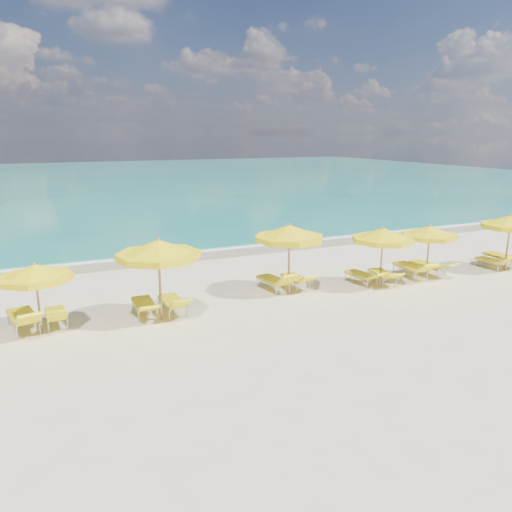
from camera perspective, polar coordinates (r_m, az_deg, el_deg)
name	(u,v)px	position (r m, az deg, el deg)	size (l,w,h in m)	color
ground_plane	(274,300)	(17.14, 2.08, -5.00)	(120.00, 120.00, 0.00)	beige
ocean	(95,181)	(63.16, -17.94, 8.19)	(120.00, 80.00, 0.30)	#147462
wet_sand_band	(204,253)	(23.73, -5.91, 0.30)	(120.00, 2.60, 0.01)	tan
foam_line	(199,250)	(24.47, -6.51, 0.70)	(120.00, 1.20, 0.03)	white
whitecap_near	(57,229)	(32.00, -21.82, 2.91)	(14.00, 0.36, 0.05)	white
whitecap_far	(232,201)	(41.78, -2.81, 6.24)	(18.00, 0.30, 0.05)	white
umbrella_2	(35,273)	(15.12, -23.92, -1.80)	(2.41, 2.41, 2.07)	tan
umbrella_3	(158,250)	(14.97, -11.11, 0.66)	(2.99, 2.99, 2.57)	tan
umbrella_4	(289,234)	(17.44, 3.83, 2.58)	(2.93, 2.93, 2.50)	tan
umbrella_5	(383,236)	(18.61, 14.30, 2.28)	(2.38, 2.38, 2.27)	tan
umbrella_6	(430,232)	(20.28, 19.24, 2.56)	(2.46, 2.46, 2.15)	tan
umbrella_7	(510,222)	(22.87, 27.07, 3.46)	(3.01, 3.01, 2.35)	tan
lounger_2_left	(24,322)	(15.94, -25.00, -6.87)	(1.02, 2.11, 0.89)	#A5A8AD
lounger_2_right	(56,319)	(15.99, -21.86, -6.65)	(0.61, 1.68, 0.78)	#A5A8AD
lounger_3_left	(144,309)	(15.99, -12.63, -5.90)	(0.68, 1.92, 0.70)	#A5A8AD
lounger_3_right	(173,306)	(16.06, -9.49, -5.66)	(0.66, 1.86, 0.79)	#A5A8AD
lounger_4_left	(274,285)	(18.00, 2.05, -3.28)	(0.83, 1.90, 0.88)	#A5A8AD
lounger_4_right	(296,282)	(18.46, 4.60, -2.96)	(0.62, 1.75, 0.71)	#A5A8AD
lounger_5_left	(362,279)	(19.20, 12.04, -2.55)	(0.81, 1.83, 0.71)	#A5A8AD
lounger_5_right	(383,278)	(19.50, 14.29, -2.42)	(0.90, 1.89, 0.69)	#A5A8AD
lounger_6_left	(411,271)	(20.58, 17.28, -1.68)	(0.80, 2.06, 0.85)	#A5A8AD
lounger_6_right	(429,269)	(21.26, 19.12, -1.38)	(0.97, 2.05, 0.71)	#A5A8AD
lounger_7_left	(492,264)	(23.17, 25.33, -0.81)	(0.59, 1.64, 0.74)	#A5A8AD
lounger_7_right	(503,260)	(23.83, 26.38, -0.43)	(0.71, 1.95, 0.96)	#A5A8AD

